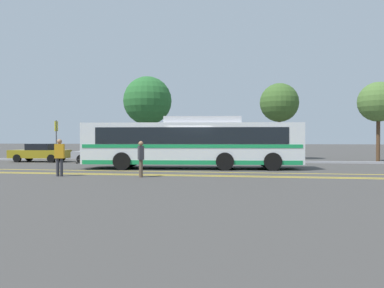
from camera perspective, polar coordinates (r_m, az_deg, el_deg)
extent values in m
plane|color=#423F3D|center=(21.76, 0.08, -3.84)|extent=(220.00, 220.00, 0.00)
cube|color=gold|center=(19.88, -1.01, -4.26)|extent=(32.53, 0.20, 0.01)
cube|color=gold|center=(18.24, -1.94, -4.72)|extent=(32.53, 0.20, 0.01)
cube|color=gold|center=(17.79, -2.22, -4.85)|extent=(32.53, 0.20, 0.01)
cube|color=#99999E|center=(28.38, 2.05, -2.61)|extent=(40.53, 0.36, 0.15)
cube|color=silver|center=(21.97, 0.00, 0.11)|extent=(12.73, 3.85, 2.35)
cube|color=black|center=(21.97, 0.00, 1.26)|extent=(10.99, 3.70, 0.93)
cube|color=#198C4C|center=(21.98, 0.00, -0.27)|extent=(12.48, 3.86, 0.20)
cube|color=#198C4C|center=(22.01, 0.00, -2.64)|extent=(12.48, 3.85, 0.24)
cube|color=black|center=(23.15, -15.74, 0.28)|extent=(0.28, 2.18, 1.68)
cube|color=black|center=(23.16, -15.74, 2.65)|extent=(0.23, 1.73, 0.24)
cube|color=silver|center=(21.98, 1.63, 3.65)|extent=(4.58, 2.46, 0.37)
cube|color=black|center=(23.27, -16.38, -2.21)|extent=(0.24, 1.86, 0.04)
cube|color=black|center=(23.28, -16.38, -2.70)|extent=(0.24, 1.86, 0.04)
cylinder|color=black|center=(21.37, -10.63, -2.59)|extent=(1.02, 0.39, 1.00)
cylinder|color=black|center=(23.70, -9.29, -2.26)|extent=(1.02, 0.39, 1.00)
cylinder|color=black|center=(20.80, 5.02, -2.67)|extent=(1.02, 0.39, 1.00)
cylinder|color=black|center=(23.19, 4.79, -2.32)|extent=(1.02, 0.39, 1.00)
cylinder|color=black|center=(21.07, 12.20, -2.64)|extent=(1.02, 0.39, 1.00)
cylinder|color=black|center=(23.43, 11.24, -2.30)|extent=(1.02, 0.39, 1.00)
cube|color=olive|center=(30.95, -22.17, -1.41)|extent=(4.41, 1.94, 0.61)
cube|color=black|center=(30.88, -21.99, -0.40)|extent=(1.89, 1.62, 0.48)
cylinder|color=black|center=(30.92, -25.08, -1.99)|extent=(0.61, 0.23, 0.60)
cylinder|color=black|center=(32.34, -23.55, -1.86)|extent=(0.61, 0.23, 0.60)
cylinder|color=black|center=(29.61, -20.64, -2.09)|extent=(0.61, 0.23, 0.60)
cylinder|color=black|center=(31.09, -19.26, -1.95)|extent=(0.61, 0.23, 0.60)
cube|color=#9E9EA3|center=(28.66, -13.65, -1.62)|extent=(4.11, 2.06, 0.53)
cube|color=black|center=(28.61, -13.47, -0.64)|extent=(1.79, 1.68, 0.46)
cylinder|color=black|center=(28.30, -16.57, -2.20)|extent=(0.61, 0.24, 0.60)
cylinder|color=black|center=(29.87, -15.39, -2.04)|extent=(0.61, 0.24, 0.60)
cylinder|color=black|center=(27.50, -11.76, -2.27)|extent=(0.61, 0.24, 0.60)
cylinder|color=black|center=(29.11, -10.81, -2.10)|extent=(0.61, 0.24, 0.60)
cylinder|color=#2D2D33|center=(18.54, -19.27, -3.37)|extent=(0.14, 0.14, 0.84)
cylinder|color=#2D2D33|center=(18.58, -19.78, -3.36)|extent=(0.14, 0.14, 0.84)
cube|color=orange|center=(18.52, -19.54, -1.03)|extent=(0.46, 0.31, 0.67)
sphere|color=#9E704C|center=(18.52, -19.54, 0.36)|extent=(0.23, 0.23, 0.23)
cylinder|color=brown|center=(17.21, -7.74, -3.72)|extent=(0.14, 0.14, 0.80)
cylinder|color=brown|center=(17.38, -7.85, -3.68)|extent=(0.14, 0.14, 0.80)
cube|color=#333338|center=(17.26, -7.80, -1.33)|extent=(0.39, 0.47, 0.63)
sphere|color=#9E704C|center=(17.25, -7.80, 0.07)|extent=(0.22, 0.22, 0.22)
cylinder|color=#59595E|center=(22.31, -19.98, -0.17)|extent=(0.07, 0.07, 2.80)
cube|color=yellow|center=(22.32, -19.99, 2.57)|extent=(0.07, 0.40, 0.56)
cylinder|color=#513823|center=(32.27, -6.78, 0.75)|extent=(0.28, 0.28, 3.49)
sphere|color=#28662D|center=(32.44, -6.79, 6.58)|extent=(4.13, 4.13, 4.13)
cylinder|color=#513823|center=(33.14, 13.15, 0.87)|extent=(0.28, 0.28, 3.64)
sphere|color=#3D6028|center=(33.29, 13.17, 6.16)|extent=(3.34, 3.34, 3.34)
cylinder|color=#513823|center=(31.81, 26.50, 0.64)|extent=(0.28, 0.28, 3.45)
sphere|color=#4C7033|center=(31.93, 26.53, 5.78)|extent=(3.03, 3.03, 3.03)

